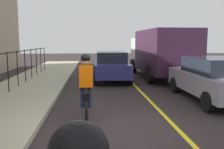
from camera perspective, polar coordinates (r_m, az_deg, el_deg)
The scene contains 6 objects.
ground_plane at distance 6.27m, azimuth 0.17°, elevation -12.50°, with size 80.00×80.00×0.00m, color #2B2324.
lane_line_centre at distance 6.59m, azimuth 14.48°, elevation -11.71°, with size 36.00×0.12×0.01m, color yellow.
cyclist_lead at distance 6.88m, azimuth -5.96°, elevation -2.86°, with size 1.71×0.37×1.83m.
patrol_sedan at distance 9.77m, azimuth 21.97°, elevation -0.79°, with size 4.42×1.96×1.58m.
parked_sedan_rear at distance 13.90m, azimuth -0.19°, elevation 2.07°, with size 4.43×1.97×1.58m.
box_truck_background at distance 14.96m, azimuth 11.09°, elevation 5.11°, with size 6.79×2.72×2.78m.
Camera 1 is at (-5.87, 0.49, 2.15)m, focal length 40.07 mm.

